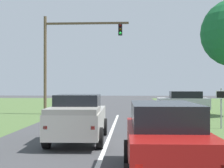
% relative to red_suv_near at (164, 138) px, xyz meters
% --- Properties ---
extents(ground_plane, '(120.00, 120.00, 0.00)m').
position_rel_red_suv_near_xyz_m(ground_plane, '(-1.82, 6.96, -1.01)').
color(ground_plane, '#424244').
extents(red_suv_near, '(2.14, 4.91, 1.91)m').
position_rel_red_suv_near_xyz_m(red_suv_near, '(0.00, 0.00, 0.00)').
color(red_suv_near, '#9E1411').
rests_on(red_suv_near, ground_plane).
extents(pickup_truck_lead, '(2.35, 5.45, 1.99)m').
position_rel_red_suv_near_xyz_m(pickup_truck_lead, '(-3.04, 5.21, 0.01)').
color(pickup_truck_lead, '#B7B2A8').
rests_on(pickup_truck_lead, ground_plane).
extents(traffic_light, '(6.96, 0.40, 8.03)m').
position_rel_red_suv_near_xyz_m(traffic_light, '(-6.07, 17.88, 4.24)').
color(traffic_light, brown).
rests_on(traffic_light, ground_plane).
extents(keep_moving_sign, '(0.60, 0.09, 2.22)m').
position_rel_red_suv_near_xyz_m(keep_moving_sign, '(4.12, 9.66, 0.42)').
color(keep_moving_sign, gray).
rests_on(keep_moving_sign, ground_plane).
extents(crossing_suv_far, '(4.39, 2.22, 1.87)m').
position_rel_red_suv_near_xyz_m(crossing_suv_far, '(3.78, 20.08, -0.03)').
color(crossing_suv_far, silver).
rests_on(crossing_suv_far, ground_plane).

